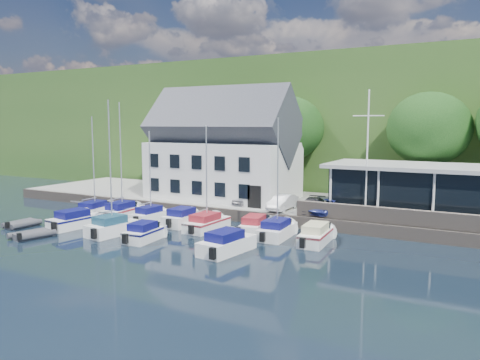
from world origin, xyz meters
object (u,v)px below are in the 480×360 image
Objects in this scene: car_silver at (246,198)px; car_white at (282,202)px; flagpole at (367,155)px; car_dgrey at (312,205)px; boat_r1_7 at (317,233)px; boat_r2_0 at (75,218)px; club_pavilion at (411,189)px; boat_r1_5 at (255,224)px; harbor_building at (223,154)px; boat_r2_2 at (145,231)px; boat_r1_6 at (278,180)px; boat_r1_0 at (94,171)px; boat_r1_4 at (207,178)px; dinghy_1 at (32,233)px; boat_r1_3 at (183,216)px; car_blue at (329,206)px; boat_r2_1 at (111,174)px; boat_r1_1 at (121,167)px; dinghy_0 at (22,223)px; boat_r1_2 at (150,174)px; boat_r2_3 at (227,241)px.

car_white is at bearing -7.34° from car_silver.
car_dgrey is at bearing 174.82° from flagpole.
boat_r2_0 is at bearing -169.99° from boat_r1_7.
club_pavilion reaches higher than boat_r1_5.
harbor_building is 15.30m from boat_r2_2.
boat_r1_6 is (5.98, -6.49, 2.70)m from car_silver.
boat_r1_5 is at bearing -145.69° from flagpole.
boat_r1_0 is 21.36m from boat_r1_7.
harbor_building reaches higher than boat_r2_0.
club_pavilion is (18.00, -0.50, -2.30)m from harbor_building.
boat_r1_0 is 0.99× the size of boat_r1_4.
car_white is 0.40× the size of flagpole.
boat_r1_7 is 19.41m from boat_r2_0.
boat_r1_0 is at bearing -158.68° from car_white.
boat_r1_0 is 12.11m from boat_r1_4.
club_pavilion reaches higher than car_silver.
car_silver is at bearing 140.40° from boat_r1_7.
harbor_building reaches higher than dinghy_1.
boat_r1_3 is 4.39m from boat_r1_4.
car_blue is 17.50m from boat_r2_1.
boat_r1_1 reaches higher than boat_r2_1.
boat_r1_3 is (-2.61, -6.29, -0.82)m from car_silver.
harbor_building is 2.56× the size of boat_r1_5.
boat_r1_7 is at bearing -110.84° from flagpole.
boat_r1_3 is (-6.63, -5.36, -0.92)m from car_white.
club_pavilion reaches higher than car_blue.
dinghy_1 is at bearing -82.42° from boat_r1_0.
flagpole is at bearing 10.84° from boat_r1_1.
car_white is 0.43× the size of boat_r1_1.
boat_r2_1 is at bearing -143.22° from car_dgrey.
dinghy_0 is (-13.92, -6.20, -3.83)m from boat_r1_4.
car_blue is at bearing 39.20° from boat_r1_4.
boat_r1_7 reaches higher than boat_r1_5.
boat_r2_1 reaches higher than boat_r1_0.
boat_r1_6 is at bearing -3.98° from boat_r1_1.
boat_r1_5 is at bearing 39.06° from boat_r2_2.
boat_r1_2 is 2.94× the size of dinghy_0.
boat_r1_0 reaches higher than dinghy_1.
car_dgrey is 0.65× the size of boat_r2_3.
harbor_building is 1.56× the size of boat_r2_1.
boat_r1_7 is 1.01× the size of boat_r2_0.
boat_r2_1 is (-16.54, -10.46, -1.38)m from flagpole.
boat_r1_4 is at bearing 26.17° from dinghy_0.
boat_r1_6 is at bearing 23.66° from boat_r2_0.
boat_r2_0 is (-13.83, -10.21, -0.92)m from car_white.
car_blue is (8.14, -0.89, 0.10)m from car_silver.
flagpole reaches higher than car_silver.
boat_r2_0 reaches higher than dinghy_1.
club_pavilion is 14.29m from car_silver.
car_blue is (12.08, -3.52, -3.70)m from harbor_building.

